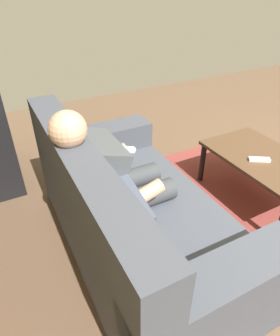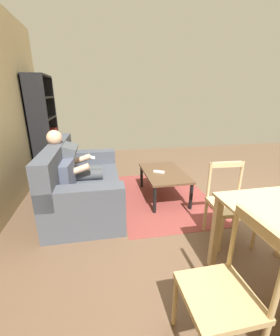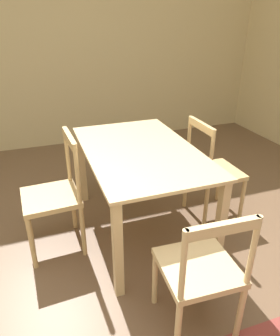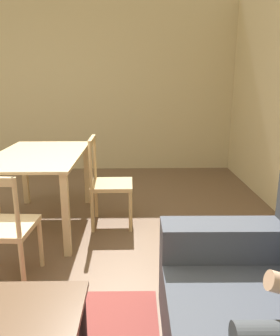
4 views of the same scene
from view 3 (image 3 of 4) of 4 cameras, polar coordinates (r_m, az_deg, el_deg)
The scene contains 6 objects.
ground_plane at distance 2.13m, azimuth 0.51°, elevation -27.72°, with size 8.71×8.71×0.00m, color brown.
wall_side at distance 4.57m, azimuth -14.97°, elevation 21.15°, with size 0.12×5.99×2.78m, color #C8B586.
dining_table at distance 2.53m, azimuth -0.00°, elevation 1.12°, with size 1.39×0.86×0.77m.
dining_chair_near_wall at distance 2.90m, azimuth 13.12°, elevation -0.64°, with size 0.42×0.42×0.93m.
dining_chair_facing_couch at distance 1.88m, azimuth 10.96°, elevation -17.84°, with size 0.44×0.44×0.87m.
dining_chair_by_doorway at distance 2.50m, azimuth -15.37°, elevation -4.99°, with size 0.44×0.44×0.95m.
Camera 3 is at (1.18, -0.44, 1.72)m, focal length 33.34 mm.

